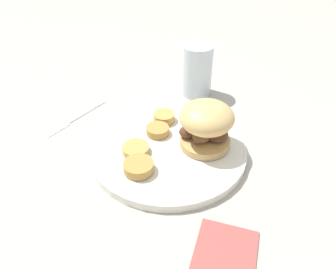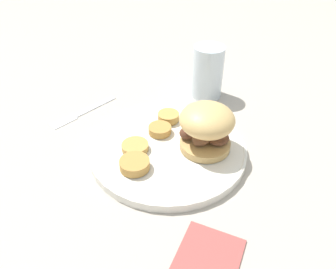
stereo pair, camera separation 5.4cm
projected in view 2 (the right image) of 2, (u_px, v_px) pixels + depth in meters
name	position (u px, v px, depth m)	size (l,w,h in m)	color
ground_plane	(168.00, 152.00, 0.63)	(4.00, 4.00, 0.00)	#B2A899
dinner_plate	(168.00, 148.00, 0.62)	(0.30, 0.30, 0.02)	white
sandwich	(206.00, 126.00, 0.59)	(0.10, 0.10, 0.09)	tan
potato_round_0	(135.00, 147.00, 0.61)	(0.05, 0.05, 0.01)	tan
potato_round_1	(135.00, 164.00, 0.57)	(0.05, 0.05, 0.02)	#BC8942
potato_round_2	(168.00, 117.00, 0.68)	(0.04, 0.04, 0.02)	tan
potato_round_3	(158.00, 130.00, 0.65)	(0.05, 0.05, 0.01)	#BC8942
fork	(83.00, 112.00, 0.74)	(0.09, 0.16, 0.00)	silver
drinking_glass	(208.00, 72.00, 0.76)	(0.07, 0.07, 0.12)	silver
napkin	(204.00, 268.00, 0.44)	(0.13, 0.09, 0.01)	#B24C47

